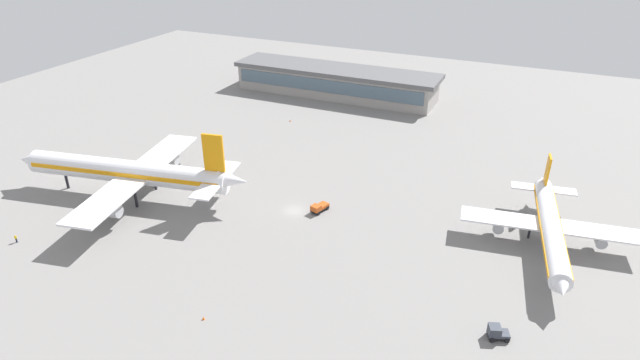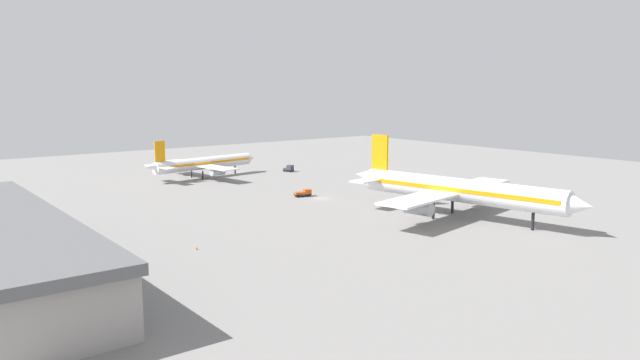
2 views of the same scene
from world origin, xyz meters
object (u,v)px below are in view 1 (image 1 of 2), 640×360
airplane_taxiing (130,172)px  baggage_tug (497,332)px  ground_crew_worker (16,239)px  airplane_at_gate (550,227)px  safety_cone_near_gate (290,121)px  pushback_tractor (319,208)px  safety_cone_mid_apron (203,318)px

airplane_taxiing → baggage_tug: (-82.57, 12.12, -5.16)m
ground_crew_worker → baggage_tug: bearing=-86.9°
ground_crew_worker → airplane_at_gate: bearing=-71.1°
airplane_at_gate → airplane_taxiing: size_ratio=0.74×
baggage_tug → airplane_at_gate: bearing=-120.8°
airplane_taxiing → safety_cone_near_gate: airplane_taxiing is taller
pushback_tractor → airplane_at_gate: bearing=112.8°
baggage_tug → safety_cone_mid_apron: (43.77, 15.32, -0.86)m
safety_cone_near_gate → safety_cone_mid_apron: size_ratio=1.00×
pushback_tractor → ground_crew_worker: size_ratio=2.84×
safety_cone_mid_apron → baggage_tug: bearing=-160.7°
pushback_tractor → baggage_tug: (-40.87, 23.54, 0.19)m
pushback_tractor → safety_cone_near_gate: bearing=-130.8°
airplane_at_gate → ground_crew_worker: 104.94m
airplane_taxiing → ground_crew_worker: size_ratio=34.00×
airplane_taxiing → airplane_at_gate: bearing=-179.8°
safety_cone_near_gate → pushback_tractor: bearing=123.8°
baggage_tug → safety_cone_mid_apron: 46.38m
airplane_taxiing → baggage_tug: size_ratio=15.50×
airplane_at_gate → airplane_taxiing: 89.66m
airplane_taxiing → pushback_tractor: 43.56m
baggage_tug → safety_cone_mid_apron: bearing=-1.2°
ground_crew_worker → safety_cone_mid_apron: ground_crew_worker is taller
airplane_at_gate → safety_cone_near_gate: bearing=-125.9°
airplane_taxiing → baggage_tug: bearing=160.6°
safety_cone_near_gate → safety_cone_mid_apron: same height
safety_cone_near_gate → safety_cone_mid_apron: (-27.89, 84.81, 0.00)m
airplane_taxiing → ground_crew_worker: 26.31m
pushback_tractor → baggage_tug: size_ratio=1.30×
ground_crew_worker → safety_cone_near_gate: 83.96m
ground_crew_worker → safety_cone_near_gate: size_ratio=2.78×
ground_crew_worker → safety_cone_mid_apron: size_ratio=2.78×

